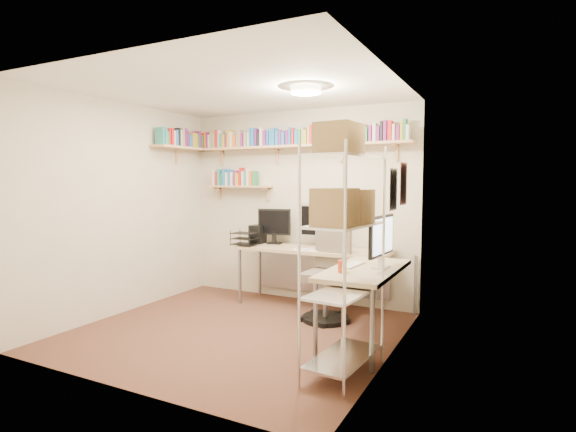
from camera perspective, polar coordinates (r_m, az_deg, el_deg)
name	(u,v)px	position (r m, az deg, el deg)	size (l,w,h in m)	color
ground	(237,331)	(4.90, -6.54, -14.32)	(3.20, 3.20, 0.00)	#4D2F21
room_shell	(236,184)	(4.64, -6.65, 4.12)	(3.24, 3.04, 2.52)	beige
wall_shelves	(263,146)	(5.98, -3.19, 8.81)	(3.12, 1.09, 0.80)	tan
corner_desk	(315,253)	(5.30, 3.46, -4.65)	(2.29, 1.89, 1.29)	tan
office_chair	(328,281)	(5.16, 5.08, -8.20)	(0.55, 0.57, 1.06)	black
wire_rack	(343,206)	(3.55, 6.96, 1.33)	(0.46, 0.84, 2.01)	silver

